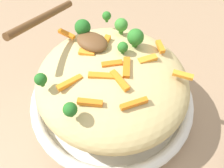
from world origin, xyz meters
name	(u,v)px	position (x,y,z in m)	size (l,w,h in m)	color
ground_plane	(112,108)	(0.00, 0.00, 0.00)	(2.40, 2.40, 0.00)	#9E7F60
serving_bowl	(112,101)	(0.00, 0.00, 0.02)	(0.29, 0.29, 0.04)	white
pasta_mound	(112,82)	(0.00, 0.00, 0.08)	(0.26, 0.25, 0.09)	#D1BA7A
carrot_piece_0	(120,80)	(0.03, -0.02, 0.13)	(0.04, 0.01, 0.01)	orange
carrot_piece_1	(88,51)	(-0.05, 0.00, 0.13)	(0.03, 0.01, 0.01)	orange
carrot_piece_2	(111,63)	(0.00, 0.00, 0.13)	(0.03, 0.01, 0.01)	orange
carrot_piece_3	(70,83)	(-0.04, -0.06, 0.12)	(0.04, 0.01, 0.01)	orange
carrot_piece_4	(67,34)	(-0.11, 0.02, 0.12)	(0.03, 0.01, 0.01)	orange
carrot_piece_5	(134,104)	(0.06, -0.04, 0.12)	(0.04, 0.01, 0.01)	orange
carrot_piece_6	(147,59)	(0.04, 0.04, 0.12)	(0.03, 0.01, 0.01)	orange
carrot_piece_7	(90,102)	(0.01, -0.07, 0.12)	(0.04, 0.01, 0.01)	orange
carrot_piece_8	(126,68)	(0.02, 0.01, 0.13)	(0.04, 0.01, 0.01)	orange
carrot_piece_9	(183,75)	(0.10, 0.04, 0.12)	(0.03, 0.01, 0.01)	orange
carrot_piece_10	(160,47)	(0.04, 0.08, 0.12)	(0.03, 0.01, 0.01)	orange
carrot_piece_11	(105,77)	(0.00, -0.03, 0.13)	(0.04, 0.01, 0.01)	orange
carrot_piece_12	(105,42)	(-0.04, 0.03, 0.13)	(0.03, 0.01, 0.01)	orange
broccoli_floret_0	(135,37)	(0.01, 0.06, 0.14)	(0.03, 0.03, 0.03)	#296820
broccoli_floret_1	(83,28)	(-0.08, 0.03, 0.14)	(0.03, 0.03, 0.03)	#205B1C
broccoli_floret_2	(107,16)	(-0.07, 0.09, 0.13)	(0.02, 0.02, 0.02)	#296820
broccoli_floret_3	(121,25)	(-0.03, 0.08, 0.14)	(0.02, 0.02, 0.03)	#377928
broccoli_floret_4	(68,108)	(0.00, -0.10, 0.13)	(0.02, 0.02, 0.02)	#205B1C
broccoli_floret_5	(41,80)	(-0.07, -0.08, 0.13)	(0.02, 0.02, 0.02)	#205B1C
broccoli_floret_6	(121,47)	(0.00, 0.03, 0.14)	(0.02, 0.02, 0.02)	#296820
serving_spoon	(74,32)	(-0.08, 0.01, 0.14)	(0.13, 0.17, 0.07)	brown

